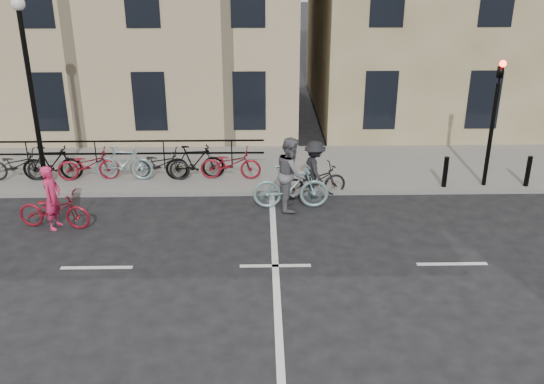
{
  "coord_description": "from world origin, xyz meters",
  "views": [
    {
      "loc": [
        -0.32,
        -11.88,
        6.82
      ],
      "look_at": [
        -0.04,
        1.68,
        1.1
      ],
      "focal_mm": 40.0,
      "sensor_mm": 36.0,
      "label": 1
    }
  ],
  "objects_px": {
    "traffic_light": "(495,108)",
    "cyclist_pink": "(54,207)",
    "cyclist_grey": "(291,180)",
    "cyclist_dark": "(314,176)",
    "lamp_post": "(29,72)"
  },
  "relations": [
    {
      "from": "lamp_post",
      "to": "cyclist_grey",
      "type": "distance_m",
      "value": 7.59
    },
    {
      "from": "cyclist_grey",
      "to": "cyclist_dark",
      "type": "height_order",
      "value": "cyclist_grey"
    },
    {
      "from": "lamp_post",
      "to": "cyclist_pink",
      "type": "bearing_deg",
      "value": -67.18
    },
    {
      "from": "traffic_light",
      "to": "cyclist_grey",
      "type": "relative_size",
      "value": 1.88
    },
    {
      "from": "traffic_light",
      "to": "cyclist_dark",
      "type": "bearing_deg",
      "value": -174.97
    },
    {
      "from": "traffic_light",
      "to": "cyclist_pink",
      "type": "relative_size",
      "value": 2.02
    },
    {
      "from": "cyclist_pink",
      "to": "cyclist_grey",
      "type": "bearing_deg",
      "value": -72.03
    },
    {
      "from": "cyclist_pink",
      "to": "cyclist_dark",
      "type": "xyz_separation_m",
      "value": [
        6.72,
        1.82,
        0.08
      ]
    },
    {
      "from": "traffic_light",
      "to": "cyclist_dark",
      "type": "distance_m",
      "value": 5.34
    },
    {
      "from": "traffic_light",
      "to": "cyclist_pink",
      "type": "bearing_deg",
      "value": -169.1
    },
    {
      "from": "cyclist_grey",
      "to": "cyclist_dark",
      "type": "xyz_separation_m",
      "value": [
        0.7,
        0.72,
        -0.16
      ]
    },
    {
      "from": "traffic_light",
      "to": "cyclist_grey",
      "type": "height_order",
      "value": "traffic_light"
    },
    {
      "from": "traffic_light",
      "to": "cyclist_pink",
      "type": "xyz_separation_m",
      "value": [
        -11.72,
        -2.26,
        -1.88
      ]
    },
    {
      "from": "cyclist_pink",
      "to": "cyclist_dark",
      "type": "distance_m",
      "value": 6.96
    },
    {
      "from": "traffic_light",
      "to": "lamp_post",
      "type": "relative_size",
      "value": 0.74
    }
  ]
}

